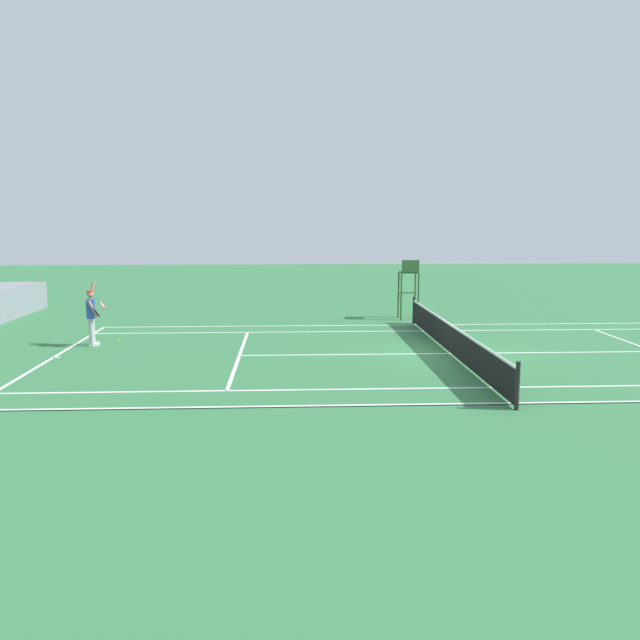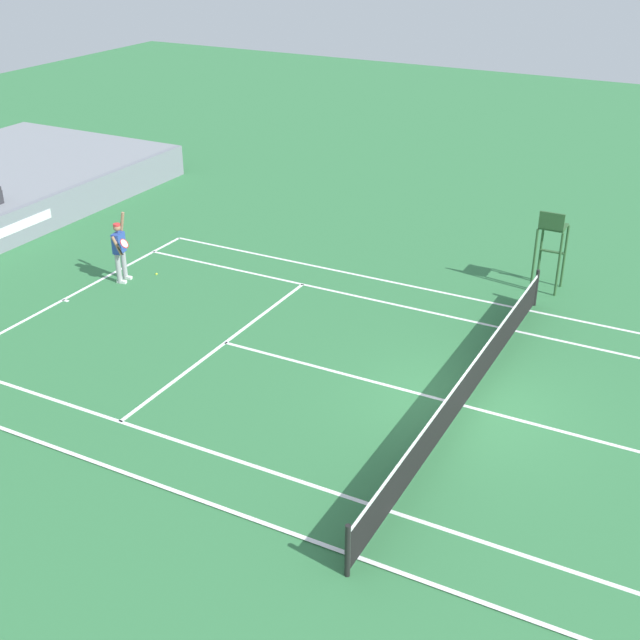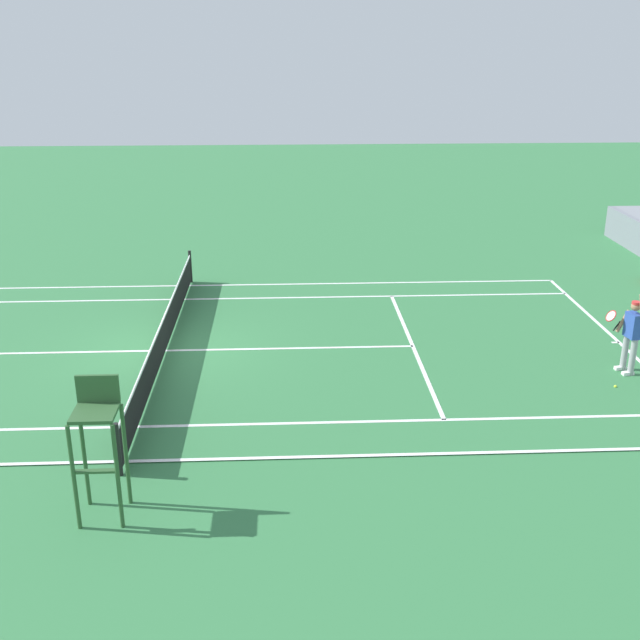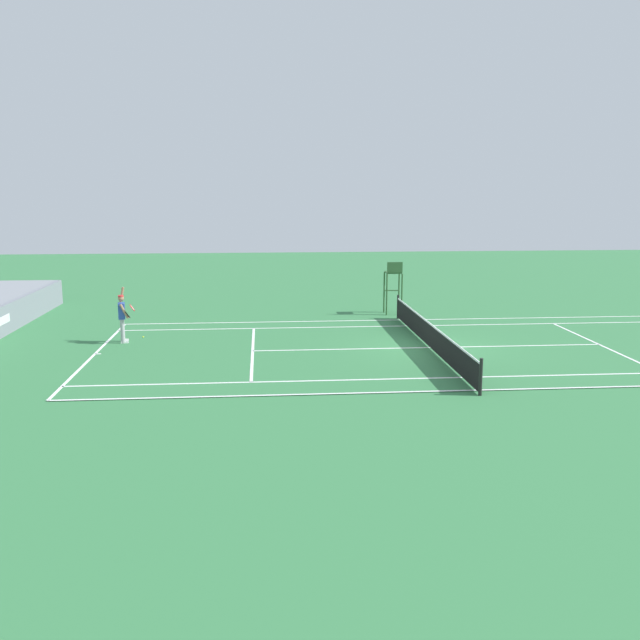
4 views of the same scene
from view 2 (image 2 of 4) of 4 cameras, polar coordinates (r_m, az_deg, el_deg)
The scene contains 6 objects.
ground_plane at distance 19.21m, azimuth 9.73°, elevation -5.80°, with size 80.00×80.00×0.00m, color #337542.
court at distance 19.20m, azimuth 9.73°, elevation -5.78°, with size 11.08×23.88×0.03m.
net at distance 18.94m, azimuth 9.85°, elevation -4.47°, with size 11.98×0.10×1.07m.
tennis_player at distance 25.32m, azimuth -13.42°, elevation 4.63°, with size 0.75×0.72×2.08m.
tennis_ball at distance 25.91m, azimuth -11.03°, elevation 3.08°, with size 0.07×0.07×0.07m, color #D1E533.
umpire_chair at distance 24.77m, azimuth 15.42°, elevation 5.29°, with size 0.77×0.77×2.44m.
Camera 2 is at (-15.62, -4.59, 10.19)m, focal length 47.18 mm.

